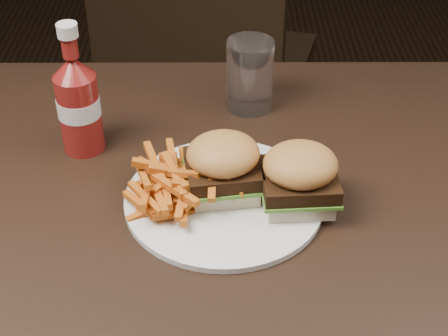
{
  "coord_description": "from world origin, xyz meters",
  "views": [
    {
      "loc": [
        0.05,
        -0.68,
        1.34
      ],
      "look_at": [
        0.05,
        0.03,
        0.8
      ],
      "focal_mm": 55.0,
      "sensor_mm": 36.0,
      "label": 1
    }
  ],
  "objects_px": {
    "dining_table": "(186,221)",
    "chair_far": "(212,70)",
    "ketchup_bottle": "(80,113)",
    "plate": "(224,199)",
    "tumbler": "(250,76)"
  },
  "relations": [
    {
      "from": "ketchup_bottle",
      "to": "tumbler",
      "type": "distance_m",
      "value": 0.27
    },
    {
      "from": "ketchup_bottle",
      "to": "chair_far",
      "type": "bearing_deg",
      "value": 77.45
    },
    {
      "from": "dining_table",
      "to": "ketchup_bottle",
      "type": "height_order",
      "value": "ketchup_bottle"
    },
    {
      "from": "chair_far",
      "to": "ketchup_bottle",
      "type": "relative_size",
      "value": 4.0
    },
    {
      "from": "dining_table",
      "to": "tumbler",
      "type": "distance_m",
      "value": 0.28
    },
    {
      "from": "chair_far",
      "to": "tumbler",
      "type": "xyz_separation_m",
      "value": [
        0.07,
        -0.68,
        0.38
      ]
    },
    {
      "from": "chair_far",
      "to": "ketchup_bottle",
      "type": "height_order",
      "value": "ketchup_bottle"
    },
    {
      "from": "plate",
      "to": "ketchup_bottle",
      "type": "distance_m",
      "value": 0.25
    },
    {
      "from": "dining_table",
      "to": "plate",
      "type": "bearing_deg",
      "value": 17.25
    },
    {
      "from": "plate",
      "to": "ketchup_bottle",
      "type": "relative_size",
      "value": 2.2
    },
    {
      "from": "dining_table",
      "to": "chair_far",
      "type": "distance_m",
      "value": 0.99
    },
    {
      "from": "dining_table",
      "to": "plate",
      "type": "height_order",
      "value": "plate"
    },
    {
      "from": "plate",
      "to": "tumbler",
      "type": "height_order",
      "value": "tumbler"
    },
    {
      "from": "dining_table",
      "to": "tumbler",
      "type": "xyz_separation_m",
      "value": [
        0.09,
        0.26,
        0.08
      ]
    },
    {
      "from": "dining_table",
      "to": "chair_far",
      "type": "height_order",
      "value": "dining_table"
    }
  ]
}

